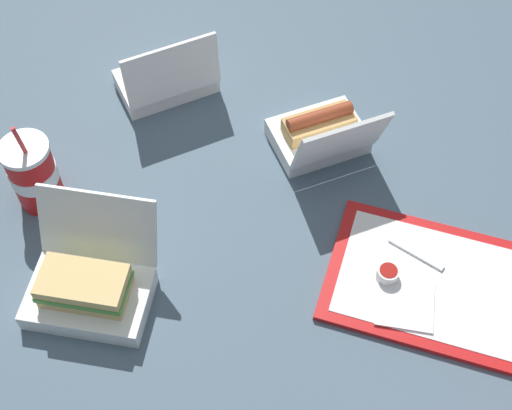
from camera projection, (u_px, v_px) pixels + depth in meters
name	position (u px, v px, depth m)	size (l,w,h in m)	color
ground_plane	(272.00, 235.00, 1.34)	(3.20, 3.20, 0.00)	#4C6070
food_tray	(432.00, 282.00, 1.27)	(0.38, 0.28, 0.01)	red
ketchup_cup	(388.00, 273.00, 1.26)	(0.04, 0.04, 0.02)	white
napkin_stack	(405.00, 303.00, 1.24)	(0.10, 0.10, 0.00)	white
plastic_fork	(416.00, 254.00, 1.30)	(0.11, 0.01, 0.01)	white
clamshell_hotdog_back	(321.00, 133.00, 1.43)	(0.26, 0.26, 0.17)	white
clamshell_sandwich_right	(89.00, 286.00, 1.23)	(0.24, 0.23, 0.17)	white
clamshell_hotdog_left	(166.00, 76.00, 1.52)	(0.23, 0.24, 0.16)	white
soda_cup_back	(33.00, 174.00, 1.32)	(0.09, 0.09, 0.21)	red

